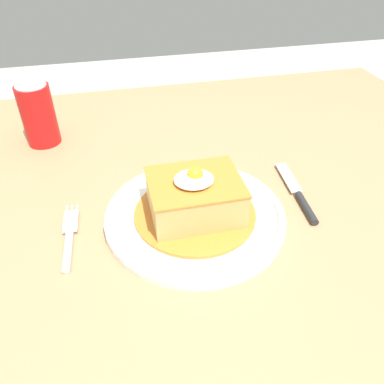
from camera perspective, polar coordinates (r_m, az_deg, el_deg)
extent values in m
cube|color=#A87F56|center=(0.68, 3.08, -1.16)|extent=(1.21, 0.98, 0.04)
cylinder|color=#A87F56|center=(1.27, -26.58, -6.24)|extent=(0.07, 0.07, 0.70)
cylinder|color=#A87F56|center=(1.40, 18.88, 0.29)|extent=(0.07, 0.07, 0.70)
cylinder|color=white|center=(0.61, 0.43, -3.72)|extent=(0.28, 0.28, 0.01)
torus|color=white|center=(0.61, 0.43, -3.20)|extent=(0.28, 0.28, 0.01)
cylinder|color=orange|center=(0.60, 0.43, -3.15)|extent=(0.19, 0.19, 0.01)
cube|color=tan|center=(0.58, 0.45, -0.82)|extent=(0.14, 0.11, 0.06)
cube|color=orange|center=(0.57, 0.46, 1.55)|extent=(0.14, 0.11, 0.00)
ellipsoid|color=white|center=(0.56, 0.27, 1.90)|extent=(0.06, 0.05, 0.01)
sphere|color=yellow|center=(0.56, 0.47, 2.50)|extent=(0.02, 0.02, 0.02)
cylinder|color=silver|center=(0.58, -17.90, -8.29)|extent=(0.02, 0.08, 0.01)
cube|color=silver|center=(0.63, -17.51, -4.14)|extent=(0.02, 0.05, 0.00)
cylinder|color=silver|center=(0.65, -16.67, -2.63)|extent=(0.00, 0.03, 0.00)
cylinder|color=silver|center=(0.65, -17.37, -2.70)|extent=(0.00, 0.03, 0.00)
cylinder|color=silver|center=(0.65, -18.06, -2.77)|extent=(0.00, 0.03, 0.00)
cylinder|color=#262628|center=(0.65, 16.57, -2.25)|extent=(0.02, 0.08, 0.01)
cube|color=silver|center=(0.71, 14.19, 1.93)|extent=(0.03, 0.09, 0.00)
cylinder|color=red|center=(0.84, -21.78, 10.50)|extent=(0.07, 0.07, 0.12)
cylinder|color=silver|center=(0.82, -22.79, 14.33)|extent=(0.06, 0.06, 0.00)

